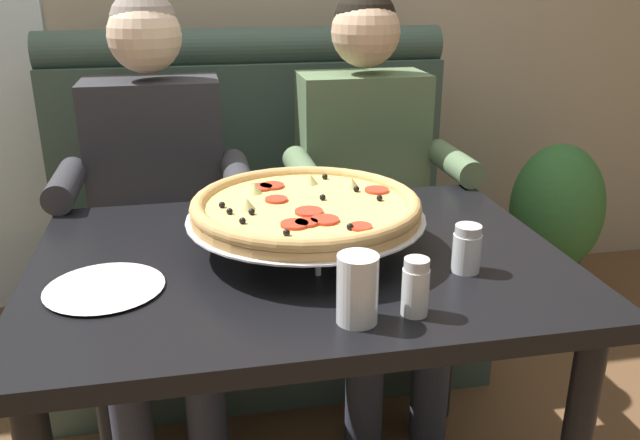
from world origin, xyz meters
TOP-DOWN VIEW (x-y plane):
  - booth_bench at (0.00, 0.88)m, footprint 1.44×0.78m
  - dining_table at (0.00, 0.00)m, footprint 1.14×0.82m
  - diner_left at (-0.32, 0.61)m, footprint 0.54×0.64m
  - diner_right at (0.32, 0.61)m, footprint 0.54×0.64m
  - pizza at (0.02, 0.03)m, footprint 0.52×0.52m
  - shaker_oregano at (0.32, -0.14)m, footprint 0.06×0.06m
  - shaker_parmesan at (0.16, -0.30)m, footprint 0.05×0.05m
  - plate_near_left at (-0.40, -0.09)m, footprint 0.23×0.23m
  - drinking_glass at (0.05, -0.30)m, footprint 0.07×0.07m
  - potted_plant at (1.18, 0.92)m, footprint 0.36×0.36m

SIDE VIEW (x-z plane):
  - potted_plant at x=1.18m, z-range 0.04..0.74m
  - booth_bench at x=0.00m, z-range -0.17..0.96m
  - dining_table at x=0.00m, z-range 0.27..1.01m
  - diner_left at x=-0.32m, z-range 0.07..1.35m
  - diner_right at x=0.32m, z-range 0.07..1.35m
  - plate_near_left at x=-0.40m, z-range 0.74..0.76m
  - shaker_oregano at x=0.32m, z-range 0.73..0.83m
  - shaker_parmesan at x=0.16m, z-range 0.73..0.84m
  - drinking_glass at x=0.05m, z-range 0.73..0.86m
  - pizza at x=0.02m, z-range 0.77..0.90m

